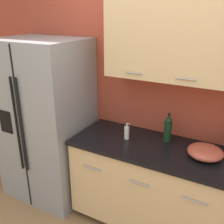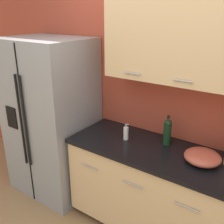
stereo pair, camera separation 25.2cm
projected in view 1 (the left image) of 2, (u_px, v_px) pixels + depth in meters
wall_back at (175, 85)px, 2.45m from camera, size 10.00×0.39×2.60m
counter_unit at (174, 193)px, 2.47m from camera, size 1.99×0.64×0.91m
refrigerator at (46, 122)px, 2.94m from camera, size 0.93×0.75×1.81m
wine_bottle at (168, 129)px, 2.45m from camera, size 0.07×0.07×0.28m
soap_dispenser at (127, 132)px, 2.52m from camera, size 0.05×0.05×0.17m
mixing_bowl at (205, 152)px, 2.20m from camera, size 0.30×0.30×0.10m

